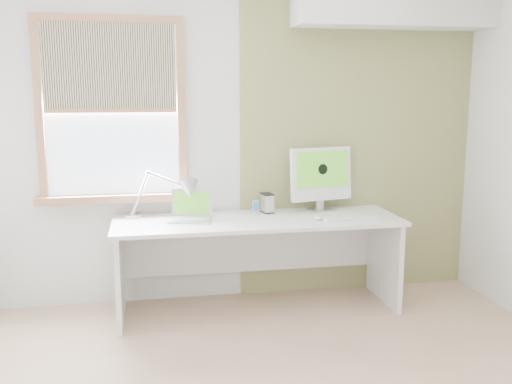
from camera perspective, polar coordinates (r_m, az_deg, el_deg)
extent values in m
cube|color=silver|center=(4.67, -1.62, 5.14)|extent=(4.00, 0.02, 2.60)
cube|color=silver|center=(1.36, 22.67, -8.08)|extent=(4.00, 0.02, 2.60)
cube|color=olive|center=(4.91, 10.08, 5.23)|extent=(2.00, 0.02, 2.60)
cube|color=white|center=(4.86, 13.56, 18.07)|extent=(1.60, 0.40, 0.42)
cube|color=#AF704C|center=(4.63, -20.79, 7.55)|extent=(0.06, 0.06, 1.42)
cube|color=#AF704C|center=(4.56, -7.45, 8.09)|extent=(0.06, 0.06, 1.42)
cube|color=#AF704C|center=(4.59, -14.55, 16.37)|extent=(1.00, 0.06, 0.06)
cube|color=#AF704C|center=(4.62, -13.82, -0.60)|extent=(1.20, 0.14, 0.06)
cube|color=#D1E2F9|center=(4.58, -14.15, 7.88)|extent=(1.00, 0.01, 1.30)
cube|color=beige|center=(4.54, -14.37, 11.96)|extent=(0.98, 0.02, 0.65)
cube|color=#AF704C|center=(4.54, -14.18, 7.86)|extent=(0.98, 0.03, 0.03)
cube|color=white|center=(4.40, 0.18, -2.88)|extent=(2.20, 0.70, 0.03)
cube|color=white|center=(4.43, -13.41, -7.97)|extent=(0.04, 0.64, 0.70)
cube|color=white|center=(4.80, 12.67, -6.53)|extent=(0.04, 0.64, 0.70)
cube|color=white|center=(4.77, -0.55, -5.12)|extent=(2.08, 0.02, 0.48)
cylinder|color=#B1B3B5|center=(4.57, -12.15, -2.30)|extent=(0.18, 0.18, 0.02)
sphere|color=#B1B3B5|center=(4.56, -12.16, -2.10)|extent=(0.05, 0.05, 0.05)
cylinder|color=#B1B3B5|center=(4.52, -11.43, -0.11)|extent=(0.15, 0.05, 0.33)
sphere|color=#B1B3B5|center=(4.49, -10.69, 1.91)|extent=(0.05, 0.05, 0.04)
cylinder|color=#B1B3B5|center=(4.46, -8.85, 1.22)|extent=(0.29, 0.11, 0.13)
sphere|color=#B1B3B5|center=(4.43, -7.00, 0.52)|extent=(0.04, 0.04, 0.04)
cone|color=#B1B3B5|center=(4.43, -6.64, 0.18)|extent=(0.22, 0.25, 0.20)
cube|color=#B1B3B5|center=(4.36, -6.57, -2.76)|extent=(0.35, 0.28, 0.02)
cube|color=#B2B5B7|center=(4.36, -6.57, -2.63)|extent=(0.29, 0.18, 0.00)
cube|color=#B1B3B5|center=(4.44, -6.41, -1.06)|extent=(0.32, 0.13, 0.21)
cube|color=#478F20|center=(4.44, -6.42, -1.08)|extent=(0.28, 0.10, 0.17)
cylinder|color=#B1B3B5|center=(4.54, -0.05, -2.17)|extent=(0.07, 0.07, 0.02)
cube|color=#B1B3B5|center=(4.53, -0.05, -1.44)|extent=(0.05, 0.01, 0.10)
cube|color=#194C99|center=(4.52, -0.03, -1.46)|extent=(0.04, 0.01, 0.07)
cube|color=#B1B3B5|center=(4.61, 1.11, -1.11)|extent=(0.09, 0.13, 0.16)
cube|color=black|center=(4.59, 1.11, -0.21)|extent=(0.10, 0.13, 0.01)
cube|color=black|center=(4.62, 1.10, -1.99)|extent=(0.10, 0.13, 0.01)
cube|color=#B1B3B5|center=(4.72, 6.52, -1.78)|extent=(0.22, 0.21, 0.01)
cube|color=#B1B3B5|center=(4.74, 6.36, -0.63)|extent=(0.07, 0.03, 0.17)
cube|color=white|center=(4.69, 6.47, 1.80)|extent=(0.54, 0.19, 0.43)
cube|color=#478F20|center=(4.66, 6.66, 2.27)|extent=(0.46, 0.12, 0.29)
cylinder|color=black|center=(4.66, 6.68, 2.27)|extent=(0.09, 0.03, 0.09)
cube|color=white|center=(4.43, 9.30, -2.63)|extent=(0.43, 0.16, 0.02)
cube|color=white|center=(4.43, 9.30, -2.51)|extent=(0.40, 0.13, 0.00)
ellipsoid|color=white|center=(4.40, 6.17, -2.57)|extent=(0.08, 0.10, 0.03)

